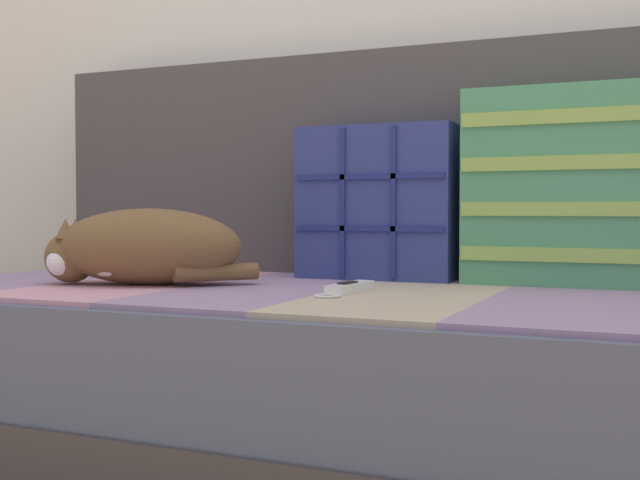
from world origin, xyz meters
The scene contains 7 objects.
ground_plane centered at (0.00, 0.00, 0.00)m, with size 14.00×14.00×0.00m, color #937556.
couch centered at (0.00, 0.10, 0.18)m, with size 1.94×0.90×0.37m.
sofa_backrest centered at (0.00, 0.48, 0.64)m, with size 1.90×0.14×0.54m.
throw_pillow_quilted centered at (-0.01, 0.33, 0.54)m, with size 0.36×0.14×0.35m.
throw_pillow_striped centered at (0.40, 0.33, 0.57)m, with size 0.41×0.14×0.41m.
sleeping_cat centered at (-0.43, -0.01, 0.44)m, with size 0.44×0.32×0.16m.
game_remote_far centered at (0.04, 0.01, 0.37)m, with size 0.06×0.20×0.02m.
Camera 1 is at (0.60, -1.41, 0.52)m, focal length 45.00 mm.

